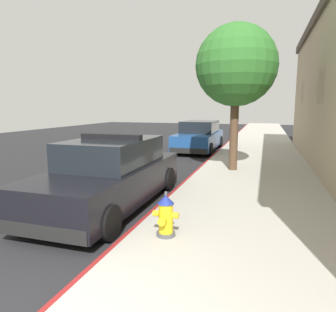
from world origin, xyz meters
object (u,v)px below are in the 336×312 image
police_cruiser (111,174)px  street_tree (236,66)px  parked_car_silver_ahead (199,137)px  fire_hydrant (166,216)px

police_cruiser → street_tree: (2.36, 4.34, 2.87)m
parked_car_silver_ahead → fire_hydrant: bearing=-81.0°
police_cruiser → street_tree: size_ratio=1.01×
parked_car_silver_ahead → street_tree: street_tree is taller
street_tree → fire_hydrant: bearing=-94.8°
street_tree → parked_car_silver_ahead: bearing=113.5°
police_cruiser → fire_hydrant: bearing=-40.8°
parked_car_silver_ahead → fire_hydrant: (1.78, -11.19, -0.23)m
fire_hydrant → police_cruiser: bearing=139.2°
fire_hydrant → street_tree: (0.50, 5.94, 3.10)m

